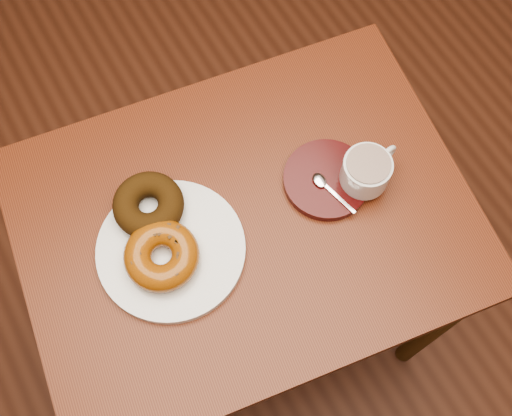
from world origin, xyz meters
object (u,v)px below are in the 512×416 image
donut_plate (171,250)px  coffee_cup (367,170)px  cafe_table (246,241)px  saucer (327,180)px

donut_plate → coffee_cup: bearing=-8.7°
cafe_table → donut_plate: donut_plate is taller
cafe_table → coffee_cup: coffee_cup is taller
cafe_table → donut_plate: 0.18m
coffee_cup → saucer: bearing=139.6°
cafe_table → donut_plate: bearing=-175.9°
donut_plate → coffee_cup: 0.34m
cafe_table → saucer: bearing=4.6°
donut_plate → coffee_cup: size_ratio=2.26×
coffee_cup → donut_plate: bearing=161.6°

